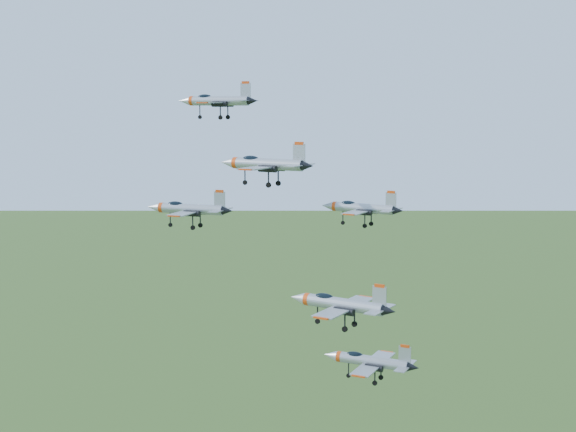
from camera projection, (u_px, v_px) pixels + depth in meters
The scene contains 6 objects.
jet_lead at pixel (217, 101), 124.82m from camera, with size 13.80×11.63×3.71m.
jet_left_high at pixel (265, 164), 102.93m from camera, with size 13.86×11.52×3.70m.
jet_right_high at pixel (188, 209), 94.83m from camera, with size 11.07×9.40×3.00m.
jet_left_low at pixel (360, 208), 99.38m from camera, with size 11.08×9.21×2.96m.
jet_right_low at pixel (340, 304), 85.76m from camera, with size 12.69×10.50×3.39m.
jet_trail at pixel (369, 361), 93.69m from camera, with size 11.85×9.92×3.17m.
Camera 1 is at (64.92, -84.39, 133.67)m, focal length 50.00 mm.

